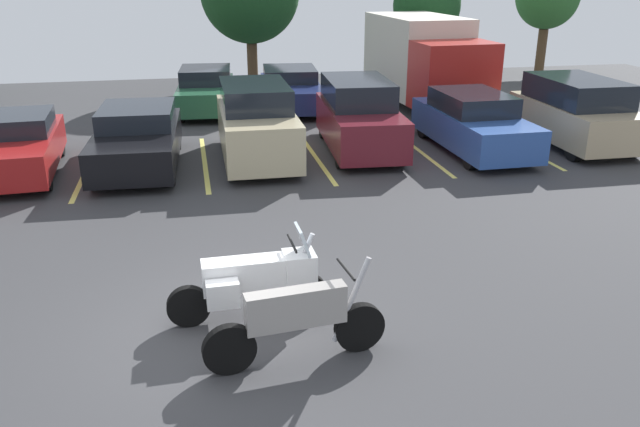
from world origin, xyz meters
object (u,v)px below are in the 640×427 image
at_px(car_red, 14,146).
at_px(motorcycle_second, 298,320).
at_px(car_tan, 576,112).
at_px(box_truck, 424,60).
at_px(car_far_navy, 291,89).
at_px(car_champagne, 256,124).
at_px(car_maroon, 359,117).
at_px(car_black, 138,139).
at_px(car_blue, 473,123).
at_px(motorcycle_touring, 254,279).
at_px(car_far_green, 206,91).

bearing_deg(car_red, motorcycle_second, -59.84).
bearing_deg(car_tan, box_truck, 110.75).
bearing_deg(motorcycle_second, car_far_navy, 81.18).
xyz_separation_m(car_red, car_champagne, (5.82, 0.06, 0.26)).
distance_m(car_far_navy, box_truck, 4.81).
bearing_deg(car_maroon, box_truck, 54.80).
bearing_deg(car_black, car_champagne, -0.21).
distance_m(car_tan, car_far_navy, 9.45).
xyz_separation_m(car_champagne, car_tan, (8.84, -0.27, -0.03)).
relative_size(motorcycle_second, car_blue, 0.50).
height_order(motorcycle_touring, box_truck, box_truck).
xyz_separation_m(motorcycle_touring, car_tan, (9.78, 7.74, 0.30)).
relative_size(car_maroon, car_tan, 1.07).
xyz_separation_m(motorcycle_touring, car_champagne, (0.93, 8.01, 0.33)).
distance_m(car_champagne, car_far_navy, 6.36).
xyz_separation_m(car_black, car_blue, (8.76, -0.27, 0.05)).
distance_m(car_blue, box_truck, 6.10).
xyz_separation_m(car_blue, car_tan, (3.03, -0.02, 0.17)).
bearing_deg(motorcycle_second, motorcycle_touring, 109.59).
relative_size(motorcycle_touring, car_blue, 0.48).
bearing_deg(car_tan, car_far_green, 146.60).
bearing_deg(car_tan, car_black, 178.62).
bearing_deg(car_champagne, motorcycle_touring, -96.64).
height_order(car_maroon, car_blue, car_maroon).
xyz_separation_m(motorcycle_touring, car_blue, (6.74, 7.76, 0.13)).
relative_size(car_blue, car_far_navy, 1.02).
xyz_separation_m(car_champagne, car_blue, (5.81, -0.25, -0.19)).
bearing_deg(car_champagne, car_red, -179.39).
bearing_deg(car_champagne, car_far_green, 99.45).
relative_size(car_blue, car_tan, 1.11).
bearing_deg(car_black, box_truck, 31.01).
height_order(motorcycle_second, car_black, car_black).
relative_size(car_maroon, car_far_green, 1.01).
bearing_deg(car_far_navy, car_black, -128.38).
relative_size(motorcycle_touring, car_tan, 0.53).
bearing_deg(motorcycle_second, car_tan, 43.60).
xyz_separation_m(car_red, car_tan, (14.66, -0.21, 0.23)).
xyz_separation_m(car_black, car_far_green, (1.91, 6.23, 0.02)).
xyz_separation_m(motorcycle_touring, car_red, (-4.88, 7.95, 0.07)).
height_order(car_black, car_blue, car_blue).
distance_m(car_blue, car_far_green, 9.44).
bearing_deg(box_truck, car_red, -154.93).
xyz_separation_m(car_maroon, box_truck, (3.76, 5.33, 0.70)).
bearing_deg(car_red, motorcycle_touring, -58.44).
relative_size(motorcycle_touring, car_maroon, 0.50).
relative_size(motorcycle_touring, car_far_navy, 0.49).
distance_m(motorcycle_touring, car_tan, 12.47).
relative_size(car_champagne, car_far_green, 0.99).
bearing_deg(car_far_navy, car_red, -141.32).
height_order(car_black, car_champagne, car_champagne).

